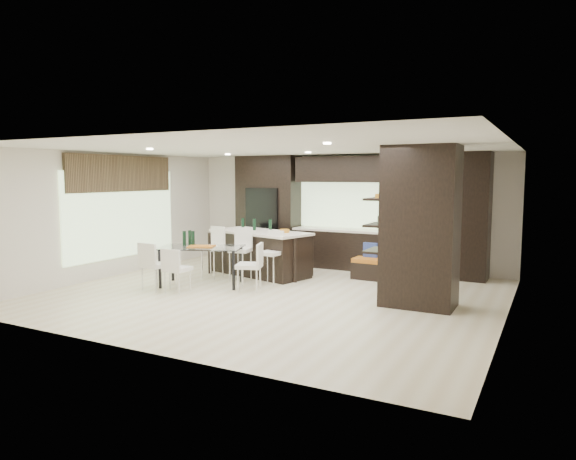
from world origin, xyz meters
The scene contains 22 objects.
ground centered at (0.00, 0.00, 0.00)m, with size 8.00×8.00×0.00m, color beige.
back_wall centered at (0.00, 3.50, 1.35)m, with size 8.00×0.02×2.70m, color silver.
left_wall centered at (-4.00, 0.00, 1.35)m, with size 0.02×7.00×2.70m, color silver.
right_wall centered at (4.00, 0.00, 1.35)m, with size 0.02×7.00×2.70m, color silver.
ceiling centered at (0.00, 0.00, 2.70)m, with size 8.00×7.00×0.02m, color white.
window_left centered at (-3.96, 0.20, 1.35)m, with size 0.04×3.20×1.90m, color #B2D199.
window_back centered at (0.60, 3.46, 1.55)m, with size 3.40×0.04×1.20m, color #B2D199.
stone_accent centered at (-3.93, 0.20, 2.25)m, with size 0.08×3.00×0.80m, color brown.
ceiling_spots centered at (0.00, 0.25, 2.68)m, with size 4.00×3.00×0.02m, color white.
back_cabinetry centered at (0.50, 3.17, 1.35)m, with size 6.80×0.68×2.70m, color black.
refrigerator centered at (-1.90, 3.12, 0.95)m, with size 0.90×0.68×1.90m, color black.
partition_column centered at (2.60, 0.40, 1.35)m, with size 1.20×0.80×2.70m, color black.
kitchen_island centered at (-1.21, 1.56, 0.49)m, with size 2.35×1.01×0.98m, color black.
stool_left centered at (-1.93, 0.76, 0.45)m, with size 0.39×0.39×0.89m, color white.
stool_mid centered at (-1.21, 0.76, 0.45)m, with size 0.40×0.40×0.90m, color white.
stool_right centered at (-0.48, 0.76, 0.44)m, with size 0.39×0.39×0.88m, color white.
bench centered at (1.37, 2.20, 0.22)m, with size 1.17×0.45×0.45m, color black.
floor_vase centered at (2.30, 0.33, 0.59)m, with size 0.43×0.43×1.18m, color #4B553D, non-canonical shape.
dining_table centered at (-1.67, 0.04, 0.39)m, with size 1.63×0.92×0.78m, color white.
chair_near centered at (-1.67, -0.71, 0.39)m, with size 0.42×0.42×0.78m, color white.
chair_far centered at (-2.18, -0.73, 0.43)m, with size 0.47×0.47×0.86m, color white.
chair_end centered at (-0.55, 0.04, 0.42)m, with size 0.46×0.46×0.85m, color white.
Camera 1 is at (4.58, -8.18, 2.19)m, focal length 32.00 mm.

